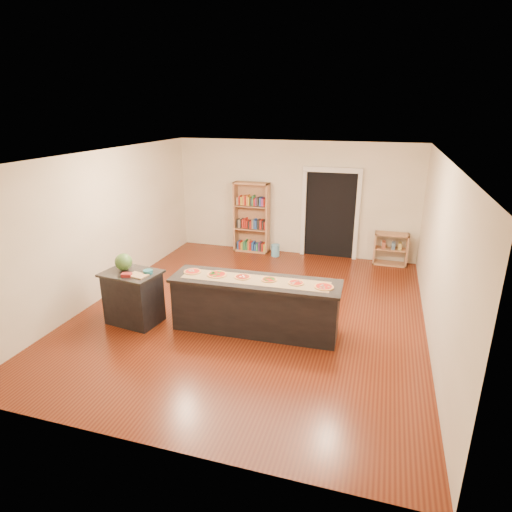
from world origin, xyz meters
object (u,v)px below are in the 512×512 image
(waste_bin, at_px, (275,250))
(watermelon, at_px, (124,262))
(low_shelf, at_px, (391,249))
(bookshelf, at_px, (252,218))
(side_counter, at_px, (133,297))
(kitchen_island, at_px, (255,305))

(waste_bin, relative_size, watermelon, 1.03)
(low_shelf, xyz_separation_m, waste_bin, (-2.74, -0.20, -0.23))
(low_shelf, relative_size, watermelon, 2.64)
(bookshelf, relative_size, low_shelf, 2.32)
(side_counter, height_order, low_shelf, side_counter)
(kitchen_island, height_order, watermelon, watermelon)
(kitchen_island, xyz_separation_m, bookshelf, (-1.30, 3.97, 0.43))
(watermelon, bearing_deg, low_shelf, 43.81)
(waste_bin, bearing_deg, side_counter, -109.95)
(kitchen_island, distance_m, low_shelf, 4.50)
(waste_bin, distance_m, watermelon, 4.43)
(kitchen_island, relative_size, side_counter, 2.97)
(kitchen_island, relative_size, bookshelf, 1.55)
(kitchen_island, distance_m, watermelon, 2.35)
(waste_bin, xyz_separation_m, watermelon, (-1.64, -4.01, 0.92))
(kitchen_island, bearing_deg, watermelon, -175.80)
(side_counter, relative_size, low_shelf, 1.21)
(bookshelf, height_order, watermelon, bookshelf)
(bookshelf, height_order, waste_bin, bookshelf)
(kitchen_island, bearing_deg, low_shelf, 59.74)
(bookshelf, relative_size, watermelon, 6.13)
(bookshelf, xyz_separation_m, low_shelf, (3.43, -0.01, -0.51))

